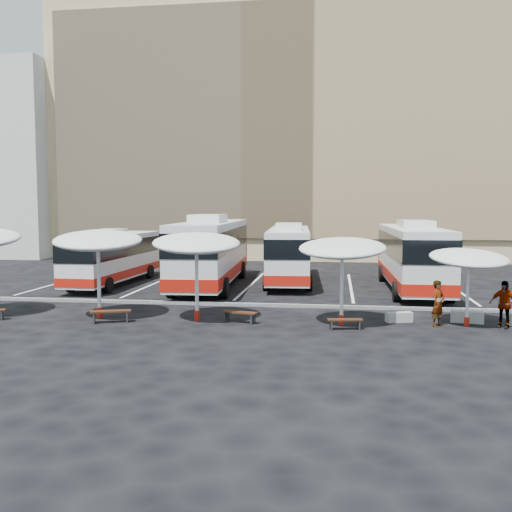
# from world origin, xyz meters

# --- Properties ---
(ground) EXTENTS (120.00, 120.00, 0.00)m
(ground) POSITION_xyz_m (0.00, 0.00, 0.00)
(ground) COLOR black
(ground) RESTS_ON ground
(sandstone_building) EXTENTS (42.00, 18.25, 29.60)m
(sandstone_building) POSITION_xyz_m (0.00, 31.87, 12.63)
(sandstone_building) COLOR tan
(sandstone_building) RESTS_ON ground
(apartment_block) EXTENTS (14.00, 14.00, 18.00)m
(apartment_block) POSITION_xyz_m (-28.00, 28.00, 9.00)
(apartment_block) COLOR beige
(apartment_block) RESTS_ON ground
(curb_divider) EXTENTS (34.00, 0.25, 0.15)m
(curb_divider) POSITION_xyz_m (0.00, 0.50, 0.07)
(curb_divider) COLOR black
(curb_divider) RESTS_ON ground
(bay_lines) EXTENTS (24.15, 12.00, 0.01)m
(bay_lines) POSITION_xyz_m (0.00, 8.00, 0.01)
(bay_lines) COLOR white
(bay_lines) RESTS_ON ground
(bus_0) EXTENTS (2.68, 10.79, 3.41)m
(bus_0) POSITION_xyz_m (-8.35, 7.11, 1.74)
(bus_0) COLOR silver
(bus_0) RESTS_ON ground
(bus_1) EXTENTS (3.70, 13.70, 4.31)m
(bus_1) POSITION_xyz_m (-2.25, 7.01, 2.20)
(bus_1) COLOR silver
(bus_1) RESTS_ON ground
(bus_2) EXTENTS (3.30, 11.94, 3.75)m
(bus_2) POSITION_xyz_m (2.17, 9.61, 1.91)
(bus_2) COLOR silver
(bus_2) RESTS_ON ground
(bus_3) EXTENTS (3.10, 12.68, 4.01)m
(bus_3) POSITION_xyz_m (9.39, 7.00, 2.05)
(bus_3) COLOR silver
(bus_3) RESTS_ON ground
(sunshade_1) EXTENTS (4.65, 4.69, 3.90)m
(sunshade_1) POSITION_xyz_m (-4.93, -3.14, 3.31)
(sunshade_1) COLOR silver
(sunshade_1) RESTS_ON ground
(sunshade_2) EXTENTS (4.55, 4.58, 3.81)m
(sunshade_2) POSITION_xyz_m (-0.63, -3.17, 3.24)
(sunshade_2) COLOR silver
(sunshade_2) RESTS_ON ground
(sunshade_3) EXTENTS (3.87, 3.91, 3.65)m
(sunshade_3) POSITION_xyz_m (5.36, -3.24, 3.10)
(sunshade_3) COLOR silver
(sunshade_3) RESTS_ON ground
(sunshade_4) EXTENTS (3.64, 3.67, 3.19)m
(sunshade_4) POSITION_xyz_m (10.33, -2.72, 2.71)
(sunshade_4) COLOR silver
(sunshade_4) RESTS_ON ground
(wood_bench_1) EXTENTS (1.69, 0.96, 0.50)m
(wood_bench_1) POSITION_xyz_m (-4.04, -4.12, 0.39)
(wood_bench_1) COLOR black
(wood_bench_1) RESTS_ON ground
(wood_bench_2) EXTENTS (1.57, 0.80, 0.46)m
(wood_bench_2) POSITION_xyz_m (1.22, -3.40, 0.36)
(wood_bench_2) COLOR black
(wood_bench_2) RESTS_ON ground
(wood_bench_3) EXTENTS (1.40, 0.59, 0.42)m
(wood_bench_3) POSITION_xyz_m (5.50, -4.11, 0.32)
(wood_bench_3) COLOR black
(wood_bench_3) RESTS_ON ground
(conc_bench_0) EXTENTS (1.15, 0.70, 0.41)m
(conc_bench_0) POSITION_xyz_m (7.73, -2.33, 0.20)
(conc_bench_0) COLOR gray
(conc_bench_0) RESTS_ON ground
(conc_bench_1) EXTENTS (1.35, 0.67, 0.48)m
(conc_bench_1) POSITION_xyz_m (10.49, -2.08, 0.24)
(conc_bench_1) COLOR gray
(conc_bench_1) RESTS_ON ground
(passenger_0) EXTENTS (0.77, 0.80, 1.84)m
(passenger_0) POSITION_xyz_m (9.17, -2.98, 0.92)
(passenger_0) COLOR black
(passenger_0) RESTS_ON ground
(passenger_2) EXTENTS (1.17, 0.99, 1.88)m
(passenger_2) POSITION_xyz_m (11.67, -2.90, 0.94)
(passenger_2) COLOR black
(passenger_2) RESTS_ON ground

